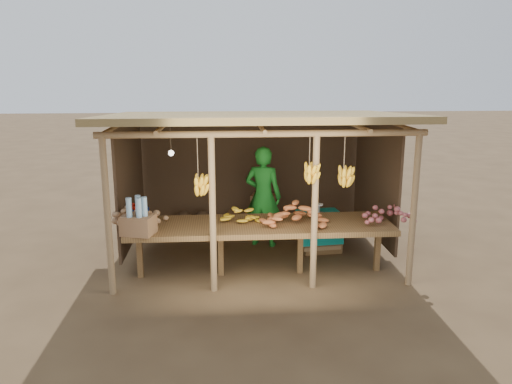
{
  "coord_description": "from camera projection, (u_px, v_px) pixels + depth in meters",
  "views": [
    {
      "loc": [
        -0.59,
        -8.02,
        3.0
      ],
      "look_at": [
        0.0,
        0.0,
        1.05
      ],
      "focal_mm": 35.0,
      "sensor_mm": 36.0,
      "label": 1
    }
  ],
  "objects": [
    {
      "name": "bottle_box",
      "position": [
        138.0,
        220.0,
        6.88
      ],
      "size": [
        0.5,
        0.44,
        0.54
      ],
      "color": "brown",
      "rests_on": "counter"
    },
    {
      "name": "sweet_potato_heap",
      "position": [
        294.0,
        212.0,
        7.34
      ],
      "size": [
        1.06,
        0.75,
        0.36
      ],
      "primitive_type": null,
      "rotation": [
        0.0,
        0.0,
        -0.19
      ],
      "color": "#B75E2F",
      "rests_on": "counter"
    },
    {
      "name": "vendor",
      "position": [
        263.0,
        196.0,
        8.67
      ],
      "size": [
        0.75,
        0.62,
        1.76
      ],
      "primitive_type": "imported",
      "rotation": [
        0.0,
        0.0,
        2.78
      ],
      "color": "#1A7721",
      "rests_on": "ground"
    },
    {
      "name": "carton_stack",
      "position": [
        255.0,
        215.0,
        9.62
      ],
      "size": [
        0.98,
        0.44,
        0.69
      ],
      "color": "brown",
      "rests_on": "ground"
    },
    {
      "name": "stall_structure",
      "position": [
        257.0,
        141.0,
        7.99
      ],
      "size": [
        4.7,
        3.5,
        2.43
      ],
      "color": "#94714C",
      "rests_on": "ground"
    },
    {
      "name": "banana_pile",
      "position": [
        241.0,
        211.0,
        7.46
      ],
      "size": [
        0.56,
        0.37,
        0.34
      ],
      "primitive_type": null,
      "rotation": [
        0.0,
        0.0,
        0.1
      ],
      "color": "gold",
      "rests_on": "counter"
    },
    {
      "name": "burlap_sacks",
      "position": [
        193.0,
        222.0,
        9.44
      ],
      "size": [
        0.75,
        0.39,
        0.53
      ],
      "color": "#463120",
      "rests_on": "ground"
    },
    {
      "name": "potato_heap",
      "position": [
        135.0,
        212.0,
        7.32
      ],
      "size": [
        1.0,
        0.72,
        0.36
      ],
      "primitive_type": null,
      "rotation": [
        0.0,
        0.0,
        0.21
      ],
      "color": "#966F4D",
      "rests_on": "counter"
    },
    {
      "name": "onion_heap",
      "position": [
        390.0,
        212.0,
        7.35
      ],
      "size": [
        0.98,
        0.66,
        0.36
      ],
      "primitive_type": null,
      "rotation": [
        0.0,
        0.0,
        -0.12
      ],
      "color": "#AD5458",
      "rests_on": "counter"
    },
    {
      "name": "counter",
      "position": [
        261.0,
        227.0,
        7.43
      ],
      "size": [
        3.9,
        1.05,
        0.8
      ],
      "color": "brown",
      "rests_on": "ground"
    },
    {
      "name": "ground",
      "position": [
        256.0,
        252.0,
        8.52
      ],
      "size": [
        60.0,
        60.0,
        0.0
      ],
      "primitive_type": "plane",
      "color": "brown",
      "rests_on": "ground"
    },
    {
      "name": "tomato_basin",
      "position": [
        135.0,
        212.0,
        7.67
      ],
      "size": [
        0.42,
        0.42,
        0.22
      ],
      "rotation": [
        0.0,
        0.0,
        0.17
      ],
      "color": "navy",
      "rests_on": "counter"
    },
    {
      "name": "tarp_crate",
      "position": [
        320.0,
        230.0,
        8.55
      ],
      "size": [
        0.78,
        0.69,
        0.85
      ],
      "color": "brown",
      "rests_on": "ground"
    }
  ]
}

